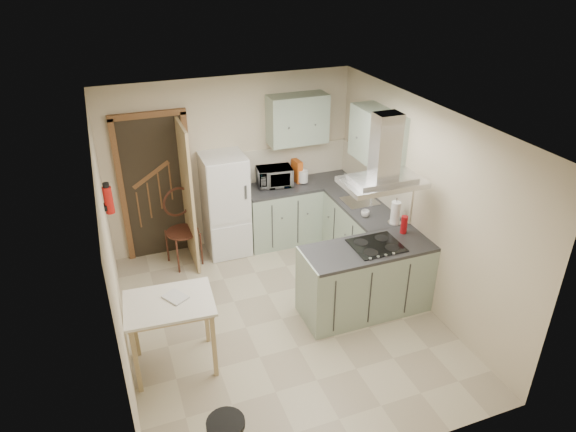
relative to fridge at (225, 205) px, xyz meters
name	(u,v)px	position (x,y,z in m)	size (l,w,h in m)	color
floor	(282,319)	(0.20, -1.80, -0.75)	(4.20, 4.20, 0.00)	#BCB192
ceiling	(281,120)	(0.20, -1.80, 1.75)	(4.20, 4.20, 0.00)	silver
back_wall	(232,163)	(0.20, 0.30, 0.50)	(3.60, 3.60, 0.00)	beige
left_wall	(112,260)	(-1.60, -1.80, 0.50)	(4.20, 4.20, 0.00)	beige
right_wall	(420,204)	(2.00, -1.80, 0.50)	(4.20, 4.20, 0.00)	beige
doorway	(156,188)	(-0.90, 0.27, 0.30)	(1.10, 0.12, 2.10)	brown
fridge	(225,205)	(0.00, 0.00, 0.00)	(0.60, 0.60, 1.50)	white
counter_back	(282,214)	(0.86, 0.00, -0.30)	(1.08, 0.60, 0.90)	#9EB2A0
counter_right	(352,224)	(1.70, -0.68, -0.30)	(0.60, 1.95, 0.90)	#9EB2A0
splashback	(294,161)	(1.16, 0.29, 0.40)	(1.68, 0.02, 0.50)	beige
wall_cabinet_back	(298,119)	(1.15, 0.12, 1.10)	(0.85, 0.35, 0.70)	#9EB2A0
wall_cabinet_right	(377,137)	(1.82, -0.95, 1.10)	(0.35, 0.90, 0.70)	#9EB2A0
peninsula	(366,279)	(1.22, -1.98, -0.30)	(1.55, 0.65, 0.90)	#9EB2A0
hob	(376,245)	(1.32, -1.98, 0.16)	(0.58, 0.50, 0.01)	black
extractor_hood	(382,182)	(1.32, -1.98, 0.97)	(0.90, 0.55, 0.10)	silver
sink	(360,201)	(1.70, -0.85, 0.16)	(0.45, 0.40, 0.01)	silver
fire_extinguisher	(108,200)	(-1.54, -0.90, 0.75)	(0.10, 0.10, 0.32)	#B2140F
drop_leaf_table	(173,334)	(-1.13, -2.12, -0.33)	(0.89, 0.67, 0.84)	tan
bentwood_chair	(182,232)	(-0.66, -0.13, -0.25)	(0.45, 0.45, 1.01)	#52291B
microwave	(274,177)	(0.77, 0.08, 0.29)	(0.50, 0.34, 0.28)	black
kettle	(303,176)	(1.20, 0.01, 0.26)	(0.15, 0.15, 0.22)	white
cereal_box	(297,171)	(1.14, 0.10, 0.31)	(0.09, 0.22, 0.33)	#D15818
soap_bottle	(345,179)	(1.76, -0.26, 0.24)	(0.08, 0.08, 0.17)	silver
paper_towel	(396,212)	(1.82, -1.56, 0.30)	(0.12, 0.12, 0.30)	white
cup	(365,214)	(1.55, -1.27, 0.19)	(0.11, 0.11, 0.09)	silver
red_bottle	(404,225)	(1.79, -1.82, 0.26)	(0.08, 0.08, 0.23)	red
book	(168,298)	(-1.13, -2.12, 0.14)	(0.18, 0.24, 0.11)	maroon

